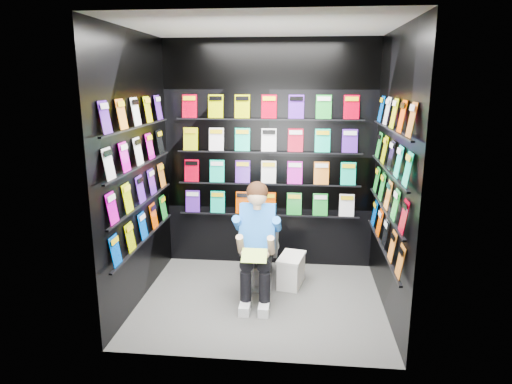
# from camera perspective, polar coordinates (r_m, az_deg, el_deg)

# --- Properties ---
(floor) EXTENTS (2.40, 2.40, 0.00)m
(floor) POSITION_cam_1_polar(r_m,az_deg,el_deg) (4.68, 0.60, -13.45)
(floor) COLOR #565654
(floor) RESTS_ON ground
(ceiling) EXTENTS (2.40, 2.40, 0.00)m
(ceiling) POSITION_cam_1_polar(r_m,az_deg,el_deg) (4.19, 0.69, 20.05)
(ceiling) COLOR white
(ceiling) RESTS_ON floor
(wall_back) EXTENTS (2.40, 0.04, 2.60)m
(wall_back) POSITION_cam_1_polar(r_m,az_deg,el_deg) (5.23, 1.63, 4.50)
(wall_back) COLOR black
(wall_back) RESTS_ON floor
(wall_front) EXTENTS (2.40, 0.04, 2.60)m
(wall_front) POSITION_cam_1_polar(r_m,az_deg,el_deg) (3.28, -0.93, -1.10)
(wall_front) COLOR black
(wall_front) RESTS_ON floor
(wall_left) EXTENTS (0.04, 2.00, 2.60)m
(wall_left) POSITION_cam_1_polar(r_m,az_deg,el_deg) (4.51, -14.73, 2.57)
(wall_left) COLOR black
(wall_left) RESTS_ON floor
(wall_right) EXTENTS (0.04, 2.00, 2.60)m
(wall_right) POSITION_cam_1_polar(r_m,az_deg,el_deg) (4.31, 16.75, 1.93)
(wall_right) COLOR black
(wall_right) RESTS_ON floor
(comics_back) EXTENTS (2.10, 0.06, 1.37)m
(comics_back) POSITION_cam_1_polar(r_m,az_deg,el_deg) (5.20, 1.61, 4.50)
(comics_back) COLOR #F85000
(comics_back) RESTS_ON wall_back
(comics_left) EXTENTS (0.06, 1.70, 1.37)m
(comics_left) POSITION_cam_1_polar(r_m,az_deg,el_deg) (4.50, -14.37, 2.63)
(comics_left) COLOR #F85000
(comics_left) RESTS_ON wall_left
(comics_right) EXTENTS (0.06, 1.70, 1.37)m
(comics_right) POSITION_cam_1_polar(r_m,az_deg,el_deg) (4.30, 16.36, 2.00)
(comics_right) COLOR #F85000
(comics_right) RESTS_ON wall_right
(toilet) EXTENTS (0.42, 0.75, 0.73)m
(toilet) POSITION_cam_1_polar(r_m,az_deg,el_deg) (4.97, 0.66, -7.14)
(toilet) COLOR white
(toilet) RESTS_ON floor
(longbox) EXTENTS (0.30, 0.43, 0.30)m
(longbox) POSITION_cam_1_polar(r_m,az_deg,el_deg) (4.98, 4.42, -9.88)
(longbox) COLOR white
(longbox) RESTS_ON floor
(longbox_lid) EXTENTS (0.32, 0.46, 0.03)m
(longbox_lid) POSITION_cam_1_polar(r_m,az_deg,el_deg) (4.91, 4.46, -8.13)
(longbox_lid) COLOR white
(longbox_lid) RESTS_ON longbox
(reader) EXTENTS (0.47, 0.69, 1.27)m
(reader) POSITION_cam_1_polar(r_m,az_deg,el_deg) (4.49, 0.24, -4.46)
(reader) COLOR blue
(reader) RESTS_ON toilet
(held_comic) EXTENTS (0.23, 0.14, 0.10)m
(held_comic) POSITION_cam_1_polar(r_m,az_deg,el_deg) (4.22, -0.22, -7.96)
(held_comic) COLOR green
(held_comic) RESTS_ON reader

